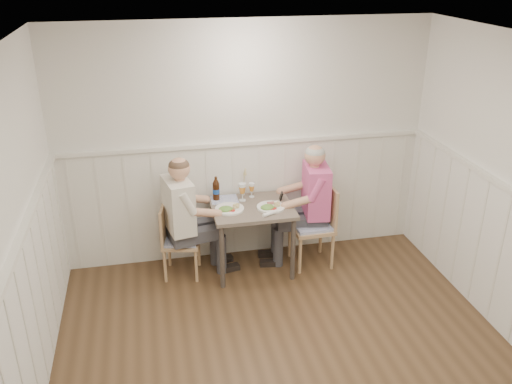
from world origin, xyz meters
TOP-DOWN VIEW (x-y plane):
  - room_shell at (0.00, 0.00)m, footprint 4.04×4.54m
  - wainscot at (0.00, 0.69)m, footprint 4.00×4.49m
  - dining_table at (-0.01, 1.84)m, footprint 0.84×0.70m
  - chair_right at (0.70, 1.83)m, footprint 0.44×0.44m
  - chair_left at (-0.82, 1.90)m, footprint 0.45×0.45m
  - man_in_pink at (0.66, 1.90)m, footprint 0.67×0.47m
  - diner_cream at (-0.73, 1.84)m, footprint 0.69×0.50m
  - plate_man at (0.16, 1.75)m, footprint 0.29×0.29m
  - plate_diner at (-0.27, 1.79)m, footprint 0.30×0.30m
  - beer_glass_a at (0.03, 2.08)m, footprint 0.06×0.06m
  - beer_glass_b at (-0.09, 2.00)m, footprint 0.08×0.08m
  - beer_bottle at (-0.36, 2.08)m, footprint 0.07×0.07m
  - rolled_napkin at (0.12, 1.60)m, footprint 0.17×0.11m
  - grass_vase at (-0.05, 2.15)m, footprint 0.04×0.04m
  - gingham_mat at (-0.27, 2.06)m, footprint 0.29×0.24m

SIDE VIEW (x-z plane):
  - chair_left at x=-0.82m, z-range 0.03..0.84m
  - chair_right at x=0.70m, z-range 0.04..0.95m
  - diner_cream at x=-0.73m, z-range -0.11..1.26m
  - man_in_pink at x=0.66m, z-range -0.11..1.27m
  - dining_table at x=-0.01m, z-range 0.27..1.02m
  - wainscot at x=0.00m, z-range 0.02..1.36m
  - gingham_mat at x=-0.27m, z-range 0.75..0.76m
  - rolled_napkin at x=0.12m, z-range 0.75..0.79m
  - plate_man at x=0.16m, z-range 0.74..0.81m
  - plate_diner at x=-0.27m, z-range 0.74..0.81m
  - beer_glass_a at x=0.03m, z-range 0.78..0.94m
  - beer_bottle at x=-0.36m, z-range 0.74..1.00m
  - beer_glass_b at x=-0.09m, z-range 0.78..0.98m
  - grass_vase at x=-0.05m, z-range 0.73..1.06m
  - room_shell at x=0.00m, z-range 0.22..2.82m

